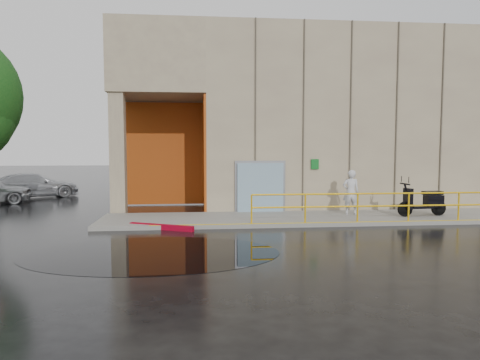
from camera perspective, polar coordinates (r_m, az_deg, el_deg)
The scene contains 9 objects.
ground at distance 12.00m, azimuth 5.81°, elevation -9.05°, with size 120.00×120.00×0.00m, color black.
sidewalk at distance 17.36m, azimuth 15.94°, elevation -4.81°, with size 20.00×3.00×0.15m, color gray.
building at distance 23.67m, azimuth 12.87°, elevation 7.64°, with size 20.00×10.17×8.00m.
guardrail at distance 16.14m, azimuth 18.56°, elevation -3.37°, with size 9.56×0.06×1.03m.
person at distance 17.41m, azimuth 14.56°, elevation -1.58°, with size 0.64×0.42×1.76m, color silver.
scooter at distance 17.90m, azimuth 23.22°, elevation -1.63°, with size 2.02×0.80×1.54m.
red_curb at distance 14.85m, azimuth -10.47°, elevation -6.17°, with size 2.40×0.18×0.18m, color maroon.
puddle at distance 11.61m, azimuth -11.76°, elevation -9.57°, with size 6.75×4.15×0.01m, color black.
car_c at distance 26.58m, azimuth -25.80°, elevation -0.65°, with size 1.92×4.72×1.37m, color #B5B7BC.
Camera 1 is at (-2.31, -11.45, 2.76)m, focal length 32.00 mm.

